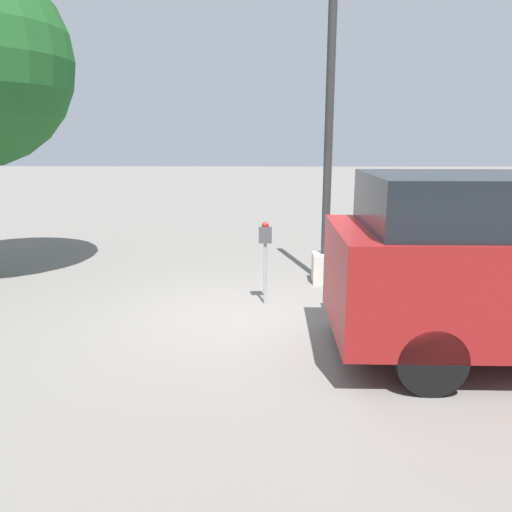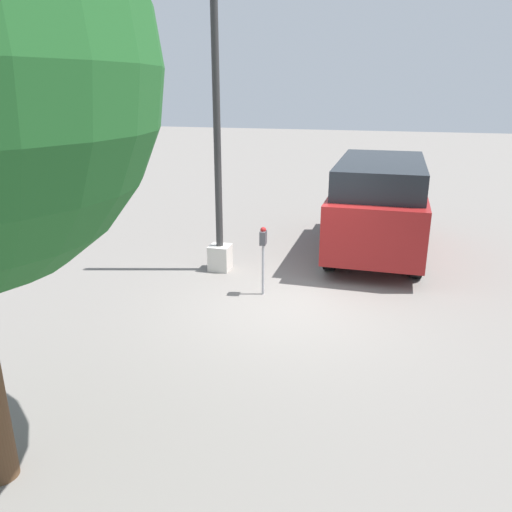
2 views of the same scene
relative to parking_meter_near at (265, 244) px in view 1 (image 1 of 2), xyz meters
The scene contains 3 objects.
ground_plane 1.23m from the parking_meter_near, 115.74° to the right, with size 80.00×80.00×0.00m, color slate.
parking_meter_near is the anchor object (origin of this frame).
lamp_post 1.86m from the parking_meter_near, 48.59° to the left, with size 0.44×0.44×5.91m.
Camera 1 is at (0.32, -7.07, 2.63)m, focal length 35.00 mm.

